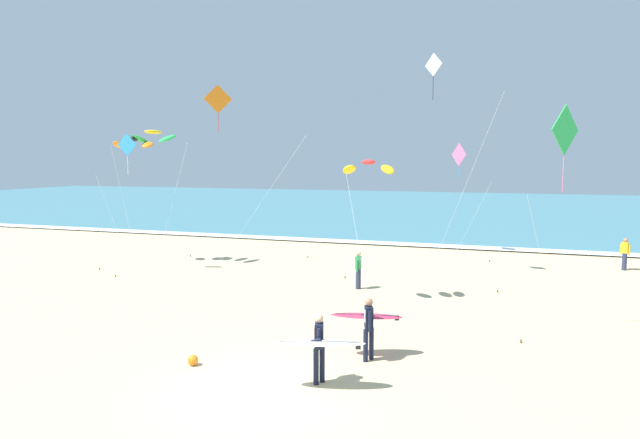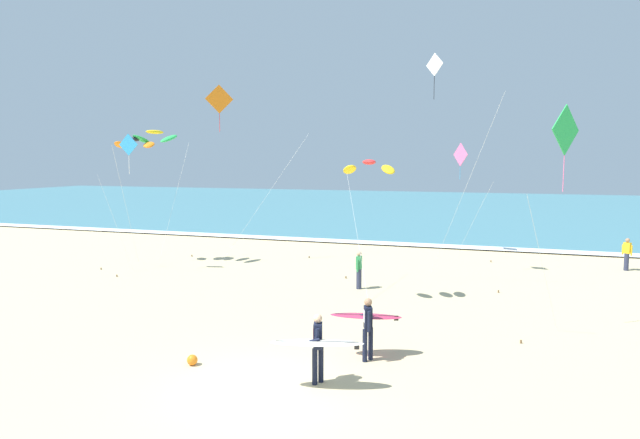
# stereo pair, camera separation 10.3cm
# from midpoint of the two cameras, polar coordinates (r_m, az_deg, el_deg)

# --- Properties ---
(ground_plane) EXTENTS (160.00, 160.00, 0.00)m
(ground_plane) POSITION_cam_midpoint_polar(r_m,az_deg,el_deg) (13.64, -6.31, -16.99)
(ground_plane) COLOR #CCB789
(ocean_water) EXTENTS (160.00, 60.00, 0.08)m
(ocean_water) POSITION_cam_midpoint_polar(r_m,az_deg,el_deg) (64.66, 13.65, 1.22)
(ocean_water) COLOR teal
(ocean_water) RESTS_ON ground
(shoreline_foam) EXTENTS (160.00, 1.47, 0.01)m
(shoreline_foam) POSITION_cam_midpoint_polar(r_m,az_deg,el_deg) (35.32, 9.59, -2.55)
(shoreline_foam) COLOR white
(shoreline_foam) RESTS_ON ocean_water
(surfer_lead) EXTENTS (2.04, 1.26, 1.71)m
(surfer_lead) POSITION_cam_midpoint_polar(r_m,az_deg,el_deg) (15.22, 4.74, -10.32)
(surfer_lead) COLOR black
(surfer_lead) RESTS_ON ground
(surfer_trailing) EXTENTS (2.25, 1.15, 1.71)m
(surfer_trailing) POSITION_cam_midpoint_polar(r_m,az_deg,el_deg) (13.39, -0.35, -12.62)
(surfer_trailing) COLOR black
(surfer_trailing) RESTS_ON ground
(kite_diamond_emerald_near) EXTENTS (1.54, 2.29, 7.02)m
(kite_diamond_emerald_near) POSITION_cam_midpoint_polar(r_m,az_deg,el_deg) (18.53, 23.68, 8.01)
(kite_diamond_emerald_near) COLOR green
(kite_diamond_emerald_near) RESTS_ON ground
(kite_diamond_rose_mid) EXTENTS (2.35, 2.73, 6.32)m
(kite_diamond_rose_mid) POSITION_cam_midpoint_polar(r_m,az_deg,el_deg) (32.43, 14.07, 6.21)
(kite_diamond_rose_mid) COLOR pink
(kite_diamond_rose_mid) RESTS_ON ground
(kite_diamond_cobalt_far) EXTENTS (2.37, 0.11, 6.59)m
(kite_diamond_cobalt_far) POSITION_cam_midpoint_polar(r_m,az_deg,el_deg) (27.78, -19.42, 6.72)
(kite_diamond_cobalt_far) COLOR #2D99DB
(kite_diamond_cobalt_far) RESTS_ON ground
(kite_diamond_ivory_high) EXTENTS (3.49, 2.61, 10.08)m
(kite_diamond_ivory_high) POSITION_cam_midpoint_polar(r_m,az_deg,el_deg) (25.82, 11.75, 14.23)
(kite_diamond_ivory_high) COLOR white
(kite_diamond_ivory_high) RESTS_ON ground
(kite_arc_charcoal_low) EXTENTS (2.32, 4.01, 6.51)m
(kite_arc_charcoal_low) POSITION_cam_midpoint_polar(r_m,az_deg,el_deg) (30.04, -18.77, 7.43)
(kite_arc_charcoal_low) COLOR orange
(kite_arc_charcoal_low) RESTS_ON ground
(kite_diamond_amber_distant) EXTENTS (4.35, 3.46, 9.14)m
(kite_diamond_amber_distant) POSITION_cam_midpoint_polar(r_m,az_deg,el_deg) (29.09, -10.32, 11.62)
(kite_diamond_amber_distant) COLOR orange
(kite_diamond_amber_distant) RESTS_ON ground
(kite_arc_scarlet_close) EXTENTS (3.04, 4.64, 5.38)m
(kite_arc_scarlet_close) POSITION_cam_midpoint_polar(r_m,az_deg,el_deg) (20.67, 4.87, 5.36)
(kite_arc_scarlet_close) COLOR yellow
(kite_arc_scarlet_close) RESTS_ON ground
(kite_arc_golden_outer) EXTENTS (2.46, 3.32, 6.87)m
(kite_arc_golden_outer) POSITION_cam_midpoint_polar(r_m,az_deg,el_deg) (29.45, -16.84, 8.14)
(kite_arc_golden_outer) COLOR green
(kite_arc_golden_outer) RESTS_ON ground
(bystander_green_top) EXTENTS (0.22, 0.50, 1.59)m
(bystander_green_top) POSITION_cam_midpoint_polar(r_m,az_deg,el_deg) (23.21, 3.83, -5.17)
(bystander_green_top) COLOR #2D334C
(bystander_green_top) RESTS_ON ground
(bystander_yellow_top) EXTENTS (0.41, 0.34, 1.59)m
(bystander_yellow_top) POSITION_cam_midpoint_polar(r_m,az_deg,el_deg) (30.85, 28.77, -3.10)
(bystander_yellow_top) COLOR #2D334C
(bystander_yellow_top) RESTS_ON ground
(beach_ball) EXTENTS (0.28, 0.28, 0.28)m
(beach_ball) POSITION_cam_midpoint_polar(r_m,az_deg,el_deg) (15.32, -13.12, -13.91)
(beach_ball) COLOR orange
(beach_ball) RESTS_ON ground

